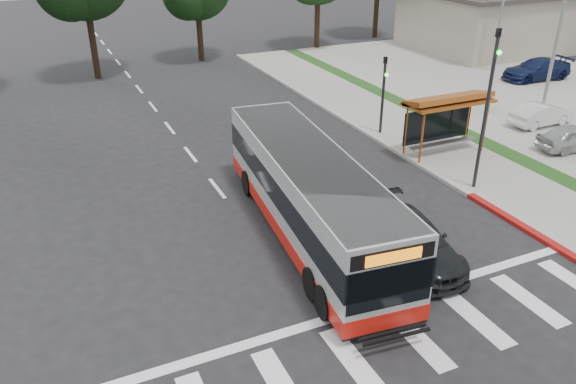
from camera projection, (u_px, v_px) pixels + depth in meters
ground at (275, 262)px, 18.36m from camera, size 140.00×140.00×0.00m
sidewalk_east at (408, 132)px, 28.95m from camera, size 4.00×40.00×0.12m
curb_east at (375, 138)px, 28.20m from camera, size 0.30×40.00×0.15m
curb_east_red at (527, 230)px, 20.07m from camera, size 0.32×6.00×0.15m
parking_lot at (548, 94)px, 35.07m from camera, size 18.00×36.00×0.10m
commercial_building at (500, 20)px, 46.47m from camera, size 14.00×10.00×4.40m
crosswalk_ladder at (353, 361)px, 14.30m from camera, size 18.00×2.60×0.01m
bus_shelter at (447, 106)px, 25.50m from camera, size 4.20×1.60×2.86m
traffic_signal_ne_tall at (488, 98)px, 21.43m from camera, size 0.18×0.37×6.50m
traffic_signal_ne_short at (384, 87)px, 27.74m from camera, size 0.18×0.37×4.00m
lot_light_front at (563, 12)px, 27.33m from camera, size 1.90×0.35×9.01m
transit_bus at (309, 196)px, 19.29m from camera, size 3.72×11.86×3.01m
pedestrian at (417, 294)px, 15.49m from camera, size 0.60×0.40×1.59m
dark_sedan at (411, 239)px, 18.28m from camera, size 2.48×5.04×1.41m
parked_car_0 at (573, 137)px, 26.53m from camera, size 3.68×1.80×1.21m
parked_car_1 at (541, 114)px, 29.59m from camera, size 3.64×1.37×1.19m
parked_car_3 at (537, 69)px, 37.67m from camera, size 4.91×2.28×1.39m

